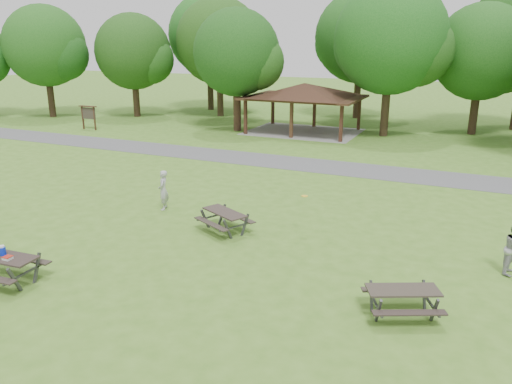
# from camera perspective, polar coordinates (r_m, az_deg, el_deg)

# --- Properties ---
(ground) EXTENTS (160.00, 160.00, 0.00)m
(ground) POSITION_cam_1_polar(r_m,az_deg,el_deg) (16.80, -8.84, -7.49)
(ground) COLOR #457321
(ground) RESTS_ON ground
(asphalt_path) EXTENTS (120.00, 3.20, 0.02)m
(asphalt_path) POSITION_cam_1_polar(r_m,az_deg,el_deg) (28.87, 6.40, 3.09)
(asphalt_path) COLOR #4E4E51
(asphalt_path) RESTS_ON ground
(pavilion) EXTENTS (8.60, 7.01, 3.76)m
(pavilion) POSITION_cam_1_polar(r_m,az_deg,el_deg) (38.97, 5.54, 11.28)
(pavilion) COLOR #321B12
(pavilion) RESTS_ON ground
(notice_board) EXTENTS (1.60, 0.30, 1.88)m
(notice_board) POSITION_cam_1_polar(r_m,az_deg,el_deg) (42.30, -18.63, 8.54)
(notice_board) COLOR #311B12
(notice_board) RESTS_ON ground
(tree_row_a) EXTENTS (7.56, 7.20, 9.97)m
(tree_row_a) POSITION_cam_1_polar(r_m,az_deg,el_deg) (50.36, -22.86, 14.89)
(tree_row_a) COLOR black
(tree_row_a) RESTS_ON ground
(tree_row_b) EXTENTS (7.14, 6.80, 9.28)m
(tree_row_b) POSITION_cam_1_polar(r_m,az_deg,el_deg) (48.28, -13.76, 15.08)
(tree_row_b) COLOR #301F15
(tree_row_b) RESTS_ON ground
(tree_row_c) EXTENTS (8.19, 7.80, 10.67)m
(tree_row_c) POSITION_cam_1_polar(r_m,az_deg,el_deg) (47.38, -4.12, 16.53)
(tree_row_c) COLOR #312215
(tree_row_c) RESTS_ON ground
(tree_row_d) EXTENTS (6.93, 6.60, 9.27)m
(tree_row_d) POSITION_cam_1_polar(r_m,az_deg,el_deg) (39.33, -2.11, 15.35)
(tree_row_d) COLOR #311E16
(tree_row_d) RESTS_ON ground
(tree_row_e) EXTENTS (8.40, 8.00, 11.02)m
(tree_row_e) POSITION_cam_1_polar(r_m,az_deg,el_deg) (38.27, 15.26, 16.26)
(tree_row_e) COLOR #2E2114
(tree_row_e) RESTS_ON ground
(tree_row_f) EXTENTS (7.35, 7.00, 9.55)m
(tree_row_f) POSITION_cam_1_polar(r_m,az_deg,el_deg) (41.24, 24.47, 14.07)
(tree_row_f) COLOR black
(tree_row_f) RESTS_ON ground
(tree_deep_a) EXTENTS (8.40, 8.00, 11.38)m
(tree_deep_a) POSITION_cam_1_polar(r_m,az_deg,el_deg) (51.89, -5.26, 17.20)
(tree_deep_a) COLOR black
(tree_deep_a) RESTS_ON ground
(tree_deep_b) EXTENTS (8.40, 8.00, 11.13)m
(tree_deep_b) POSITION_cam_1_polar(r_m,az_deg,el_deg) (46.90, 11.97, 16.64)
(tree_deep_b) COLOR #311E16
(tree_deep_b) RESTS_ON ground
(picnic_table_middle) EXTENTS (2.35, 2.19, 0.82)m
(picnic_table_middle) POSITION_cam_1_polar(r_m,az_deg,el_deg) (18.65, -3.60, -2.79)
(picnic_table_middle) COLOR #2E2521
(picnic_table_middle) RESTS_ON ground
(picnic_table_far) EXTENTS (2.29, 2.12, 0.80)m
(picnic_table_far) POSITION_cam_1_polar(r_m,az_deg,el_deg) (13.67, 16.41, -11.28)
(picnic_table_far) COLOR #2E2821
(picnic_table_far) RESTS_ON ground
(frisbee_in_flight) EXTENTS (0.30, 0.30, 0.02)m
(frisbee_in_flight) POSITION_cam_1_polar(r_m,az_deg,el_deg) (18.07, 5.57, -0.46)
(frisbee_in_flight) COLOR gold
(frisbee_in_flight) RESTS_ON ground
(frisbee_thrower) EXTENTS (0.61, 0.73, 1.69)m
(frisbee_thrower) POSITION_cam_1_polar(r_m,az_deg,el_deg) (21.34, -10.55, 0.21)
(frisbee_thrower) COLOR #ABABAD
(frisbee_thrower) RESTS_ON ground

